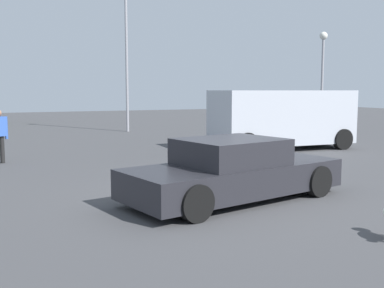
# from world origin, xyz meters

# --- Properties ---
(ground_plane) EXTENTS (80.00, 80.00, 0.00)m
(ground_plane) POSITION_xyz_m (0.00, 0.00, 0.00)
(ground_plane) COLOR #424244
(sedan_foreground) EXTENTS (4.77, 2.60, 1.22)m
(sedan_foreground) POSITION_xyz_m (0.03, -0.29, 0.57)
(sedan_foreground) COLOR #232328
(sedan_foreground) RESTS_ON ground_plane
(van_white) EXTENTS (5.26, 2.47, 2.16)m
(van_white) POSITION_xyz_m (5.64, 5.94, 1.17)
(van_white) COLOR #B2B7C1
(van_white) RESTS_ON ground_plane
(light_post_mid) EXTENTS (0.44, 0.44, 7.62)m
(light_post_mid) POSITION_xyz_m (2.56, 15.31, 5.05)
(light_post_mid) COLOR gray
(light_post_mid) RESTS_ON ground_plane
(light_post_far) EXTENTS (0.44, 0.44, 5.42)m
(light_post_far) POSITION_xyz_m (13.24, 12.77, 3.76)
(light_post_far) COLOR gray
(light_post_far) RESTS_ON ground_plane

